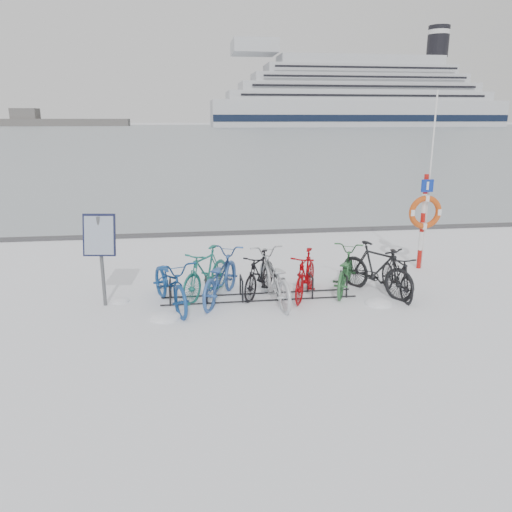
{
  "coord_description": "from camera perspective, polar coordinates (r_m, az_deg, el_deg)",
  "views": [
    {
      "loc": [
        -1.37,
        -9.61,
        3.58
      ],
      "look_at": [
        0.02,
        0.6,
        0.73
      ],
      "focal_mm": 35.0,
      "sensor_mm": 36.0,
      "label": 1
    }
  ],
  "objects": [
    {
      "name": "bike_8",
      "position": [
        10.77,
        15.84,
        -1.89
      ],
      "size": [
        0.45,
        1.6,
        0.96
      ],
      "primitive_type": "imported",
      "rotation": [
        0.0,
        0.0,
        0.0
      ],
      "color": "black",
      "rests_on": "ground"
    },
    {
      "name": "bike_3",
      "position": [
        10.44,
        0.42,
        -1.85
      ],
      "size": [
        1.19,
        1.59,
        0.95
      ],
      "primitive_type": "imported",
      "rotation": [
        0.0,
        0.0,
        -0.53
      ],
      "color": "black",
      "rests_on": "ground"
    },
    {
      "name": "bike_6",
      "position": [
        10.85,
        10.11,
        -1.41
      ],
      "size": [
        1.35,
        1.92,
        0.95
      ],
      "primitive_type": "imported",
      "rotation": [
        0.0,
        0.0,
        2.7
      ],
      "color": "#2A6233",
      "rests_on": "ground"
    },
    {
      "name": "bike_4",
      "position": [
        10.03,
        2.03,
        -2.28
      ],
      "size": [
        0.96,
        2.09,
        1.06
      ],
      "primitive_type": "imported",
      "rotation": [
        0.0,
        0.0,
        3.27
      ],
      "color": "#B4B8BD",
      "rests_on": "ground"
    },
    {
      "name": "bike_0",
      "position": [
        9.87,
        -9.76,
        -2.81
      ],
      "size": [
        1.3,
        2.12,
        1.05
      ],
      "primitive_type": "imported",
      "rotation": [
        0.0,
        0.0,
        0.33
      ],
      "color": "navy",
      "rests_on": "ground"
    },
    {
      "name": "cruise_ferry",
      "position": [
        238.23,
        11.36,
        17.11
      ],
      "size": [
        131.31,
        24.78,
        43.15
      ],
      "color": "silver",
      "rests_on": "ground"
    },
    {
      "name": "snow_drifts",
      "position": [
        9.99,
        0.47,
        -5.55
      ],
      "size": [
        5.64,
        1.92,
        0.21
      ],
      "color": "white",
      "rests_on": "ground"
    },
    {
      "name": "bike_5",
      "position": [
        10.36,
        5.67,
        -1.93
      ],
      "size": [
        1.15,
        1.7,
        1.0
      ],
      "primitive_type": "imported",
      "rotation": [
        0.0,
        0.0,
        -0.45
      ],
      "color": "#8D0307",
      "rests_on": "ground"
    },
    {
      "name": "bike_7",
      "position": [
        10.77,
        13.64,
        -1.3
      ],
      "size": [
        1.43,
        1.85,
        1.12
      ],
      "primitive_type": "imported",
      "rotation": [
        0.0,
        0.0,
        0.56
      ],
      "color": "black",
      "rests_on": "ground"
    },
    {
      "name": "bike_2",
      "position": [
        10.14,
        -4.17,
        -2.14
      ],
      "size": [
        1.4,
        2.1,
        1.04
      ],
      "primitive_type": "imported",
      "rotation": [
        0.0,
        0.0,
        2.75
      ],
      "color": "#2C5196",
      "rests_on": "ground"
    },
    {
      "name": "lifebuoy_station",
      "position": [
        12.64,
        18.74,
        4.75
      ],
      "size": [
        0.81,
        0.23,
        4.21
      ],
      "color": "#AC120D",
      "rests_on": "ground"
    },
    {
      "name": "info_board",
      "position": [
        9.99,
        -17.43,
        1.69
      ],
      "size": [
        0.64,
        0.32,
        1.84
      ],
      "rotation": [
        0.0,
        0.0,
        -0.14
      ],
      "color": "#595B5E",
      "rests_on": "ground"
    },
    {
      "name": "bike_1",
      "position": [
        10.38,
        -5.75,
        -1.73
      ],
      "size": [
        1.39,
        1.74,
        1.06
      ],
      "primitive_type": "imported",
      "rotation": [
        0.0,
        0.0,
        -0.59
      ],
      "color": "#1B675E",
      "rests_on": "ground"
    },
    {
      "name": "ground",
      "position": [
        10.34,
        0.33,
        -4.8
      ],
      "size": [
        900.0,
        900.0,
        0.0
      ],
      "primitive_type": "plane",
      "color": "white",
      "rests_on": "ground"
    },
    {
      "name": "bike_rack",
      "position": [
        10.28,
        0.33,
        -3.85
      ],
      "size": [
        4.0,
        0.48,
        0.46
      ],
      "color": "black",
      "rests_on": "ground"
    },
    {
      "name": "ice_sheet",
      "position": [
        164.65,
        -7.53,
        14.06
      ],
      "size": [
        400.0,
        298.0,
        0.02
      ],
      "primitive_type": "cube",
      "color": "#939EA6",
      "rests_on": "ground"
    },
    {
      "name": "quay_edge",
      "position": [
        15.96,
        -2.66,
        2.65
      ],
      "size": [
        400.0,
        0.25,
        0.1
      ],
      "primitive_type": "cube",
      "color": "#3F3F42",
      "rests_on": "ground"
    }
  ]
}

